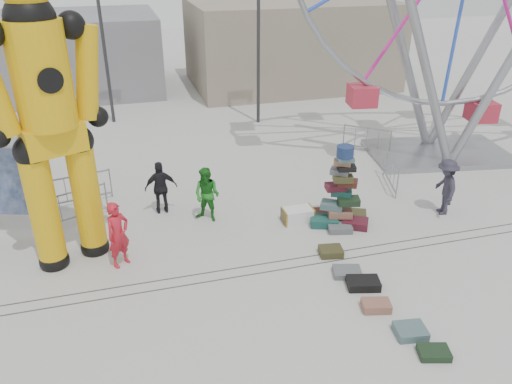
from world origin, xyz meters
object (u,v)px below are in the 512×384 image
object	(u,v)px
barricade_dummy_c	(76,206)
pedestrian_black	(161,188)
barricade_dummy_b	(81,189)
pedestrian_grey	(445,187)
crash_test_dummy	(49,117)
steamer_trunk	(298,215)
pedestrian_green	(207,195)
lamp_post_left	(104,29)
barricade_wheel_back	(367,139)
pedestrian_red	(118,235)
suitcase_tower	(340,202)
barricade_wheel_front	(391,172)
lamp_post_right	(260,29)

from	to	relation	value
barricade_dummy_c	pedestrian_black	bearing A→B (deg)	-23.46
barricade_dummy_b	pedestrian_grey	xyz separation A→B (m)	(11.51, -3.91, 0.40)
crash_test_dummy	steamer_trunk	bearing A→B (deg)	-20.57
barricade_dummy_c	pedestrian_green	xyz separation A→B (m)	(4.06, -1.04, 0.35)
lamp_post_left	barricade_wheel_back	world-z (taller)	lamp_post_left
pedestrian_red	pedestrian_grey	size ratio (longest dim) A/B	1.01
pedestrian_red	pedestrian_green	xyz separation A→B (m)	(2.78, 1.83, -0.06)
pedestrian_black	steamer_trunk	bearing A→B (deg)	155.96
suitcase_tower	pedestrian_black	world-z (taller)	suitcase_tower
barricade_dummy_b	pedestrian_black	xyz separation A→B (m)	(2.59, -1.37, 0.35)
barricade_dummy_c	pedestrian_red	distance (m)	3.17
lamp_post_left	barricade_dummy_b	xyz separation A→B (m)	(-1.30, -8.81, -3.93)
pedestrian_green	pedestrian_black	world-z (taller)	pedestrian_green
crash_test_dummy	barricade_wheel_front	world-z (taller)	crash_test_dummy
suitcase_tower	lamp_post_right	bearing A→B (deg)	110.00
barricade_wheel_front	barricade_wheel_back	bearing A→B (deg)	4.43
lamp_post_left	steamer_trunk	world-z (taller)	lamp_post_left
pedestrian_black	pedestrian_grey	bearing A→B (deg)	163.85
suitcase_tower	barricade_wheel_back	size ratio (longest dim) A/B	1.32
suitcase_tower	pedestrian_black	distance (m)	5.82
lamp_post_left	pedestrian_red	xyz separation A→B (m)	(-0.14, -12.94, -3.52)
barricade_wheel_front	pedestrian_black	size ratio (longest dim) A/B	1.11
steamer_trunk	pedestrian_red	xyz separation A→B (m)	(-5.55, -0.94, 0.73)
lamp_post_right	suitcase_tower	bearing A→B (deg)	-91.87
barricade_dummy_b	barricade_wheel_back	xyz separation A→B (m)	(11.59, 1.76, 0.00)
barricade_dummy_c	barricade_wheel_back	world-z (taller)	same
steamer_trunk	pedestrian_green	xyz separation A→B (m)	(-2.76, 0.89, 0.67)
crash_test_dummy	pedestrian_grey	distance (m)	12.07
lamp_post_left	barricade_dummy_c	xyz separation A→B (m)	(-1.41, -10.07, -3.93)
lamp_post_right	suitcase_tower	world-z (taller)	lamp_post_right
pedestrian_black	pedestrian_green	bearing A→B (deg)	145.43
pedestrian_green	steamer_trunk	bearing A→B (deg)	20.00
crash_test_dummy	pedestrian_red	size ratio (longest dim) A/B	4.13
lamp_post_left	steamer_trunk	size ratio (longest dim) A/B	8.17
lamp_post_left	barricade_dummy_c	size ratio (longest dim) A/B	4.00
lamp_post_left	crash_test_dummy	xyz separation A→B (m)	(-1.41, -12.27, -0.30)
suitcase_tower	pedestrian_red	bearing A→B (deg)	-153.79
lamp_post_left	barricade_wheel_front	distance (m)	14.69
lamp_post_right	pedestrian_grey	world-z (taller)	lamp_post_right
steamer_trunk	barricade_dummy_c	world-z (taller)	barricade_dummy_c
crash_test_dummy	pedestrian_grey	bearing A→B (deg)	-25.07
pedestrian_red	barricade_dummy_b	bearing A→B (deg)	68.53
lamp_post_right	barricade_dummy_b	bearing A→B (deg)	-140.62
barricade_dummy_c	pedestrian_green	world-z (taller)	pedestrian_green
barricade_dummy_c	barricade_wheel_front	bearing A→B (deg)	-22.80
pedestrian_black	barricade_dummy_b	bearing A→B (deg)	-28.23
lamp_post_left	suitcase_tower	distance (m)	14.59
pedestrian_black	barricade_wheel_back	bearing A→B (deg)	-161.10
barricade_dummy_b	barricade_wheel_front	bearing A→B (deg)	-20.52
pedestrian_red	pedestrian_black	bearing A→B (deg)	25.38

